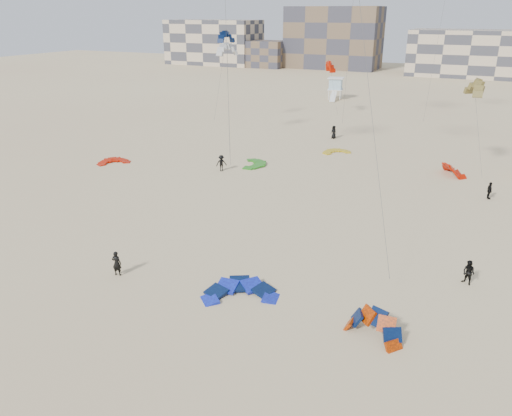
% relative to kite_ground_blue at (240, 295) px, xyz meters
% --- Properties ---
extents(ground, '(320.00, 320.00, 0.00)m').
position_rel_kite_ground_blue_xyz_m(ground, '(-4.72, -1.70, 0.00)').
color(ground, '#D1C08C').
rests_on(ground, ground).
extents(kite_ground_blue, '(6.09, 6.19, 2.09)m').
position_rel_kite_ground_blue_xyz_m(kite_ground_blue, '(0.00, 0.00, 0.00)').
color(kite_ground_blue, '#1234DE').
rests_on(kite_ground_blue, ground).
extents(kite_ground_orange, '(4.25, 4.21, 3.24)m').
position_rel_kite_ground_blue_xyz_m(kite_ground_orange, '(8.45, -0.66, 0.00)').
color(kite_ground_orange, '#FF4300').
rests_on(kite_ground_orange, ground).
extents(kite_ground_red, '(4.93, 4.91, 1.26)m').
position_rel_kite_ground_blue_xyz_m(kite_ground_red, '(-26.71, 19.87, 0.00)').
color(kite_ground_red, red).
rests_on(kite_ground_red, ground).
extents(kite_ground_green, '(5.03, 4.88, 0.65)m').
position_rel_kite_ground_blue_xyz_m(kite_ground_green, '(-11.51, 26.20, 0.00)').
color(kite_ground_green, '#1C8E1D').
rests_on(kite_ground_green, ground).
extents(kite_ground_red_far, '(4.87, 4.84, 3.54)m').
position_rel_kite_ground_blue_xyz_m(kite_ground_red_far, '(9.77, 32.00, 0.00)').
color(kite_ground_red_far, red).
rests_on(kite_ground_red_far, ground).
extents(kite_ground_yellow, '(4.61, 4.64, 0.61)m').
position_rel_kite_ground_blue_xyz_m(kite_ground_yellow, '(-4.39, 35.43, 0.00)').
color(kite_ground_yellow, '#D3C411').
rests_on(kite_ground_yellow, ground).
extents(kitesurfer_main, '(0.72, 0.56, 1.76)m').
position_rel_kite_ground_blue_xyz_m(kitesurfer_main, '(-8.64, -1.19, 0.88)').
color(kitesurfer_main, black).
rests_on(kitesurfer_main, ground).
extents(kitesurfer_b, '(1.02, 0.96, 1.68)m').
position_rel_kite_ground_blue_xyz_m(kitesurfer_b, '(12.74, 7.53, 0.84)').
color(kitesurfer_b, black).
rests_on(kitesurfer_b, ground).
extents(kitesurfer_c, '(1.33, 1.26, 1.81)m').
position_rel_kite_ground_blue_xyz_m(kitesurfer_c, '(-13.70, 22.46, 0.91)').
color(kitesurfer_c, black).
rests_on(kitesurfer_c, ground).
extents(kitesurfer_d, '(0.72, 1.06, 1.67)m').
position_rel_kite_ground_blue_xyz_m(kitesurfer_d, '(13.48, 25.41, 0.83)').
color(kitesurfer_d, black).
rests_on(kitesurfer_d, ground).
extents(kitesurfer_e, '(1.03, 0.86, 1.80)m').
position_rel_kite_ground_blue_xyz_m(kitesurfer_e, '(-6.94, 42.55, 0.90)').
color(kitesurfer_e, black).
rests_on(kitesurfer_e, ground).
extents(kite_fly_grey, '(7.77, 12.51, 11.99)m').
position_rel_kite_ground_blue_xyz_m(kite_fly_grey, '(-19.92, 35.87, 11.77)').
color(kite_fly_grey, white).
rests_on(kite_fly_grey, ground).
extents(kite_fly_olive, '(4.30, 6.54, 9.37)m').
position_rel_kite_ground_blue_xyz_m(kite_fly_olive, '(10.55, 33.18, 9.06)').
color(kite_fly_olive, olive).
rests_on(kite_fly_olive, ground).
extents(kite_fly_navy, '(3.67, 3.80, 13.06)m').
position_rel_kite_ground_blue_xyz_m(kite_fly_navy, '(-24.43, 43.94, 12.89)').
color(kite_fly_navy, '#071942').
rests_on(kite_fly_navy, ground).
extents(kite_fly_red, '(4.67, 4.88, 8.22)m').
position_rel_kite_ground_blue_xyz_m(kite_fly_red, '(-12.42, 57.30, 8.00)').
color(kite_fly_red, red).
rests_on(kite_fly_red, ground).
extents(lifeguard_tower_far, '(3.44, 6.06, 4.26)m').
position_rel_kite_ground_blue_xyz_m(lifeguard_tower_far, '(-16.57, 75.14, 2.11)').
color(lifeguard_tower_far, white).
rests_on(lifeguard_tower_far, ground).
extents(condo_west_a, '(30.00, 15.00, 14.00)m').
position_rel_kite_ground_blue_xyz_m(condo_west_a, '(-74.72, 128.30, 7.00)').
color(condo_west_a, beige).
rests_on(condo_west_a, ground).
extents(condo_west_b, '(28.00, 14.00, 18.00)m').
position_rel_kite_ground_blue_xyz_m(condo_west_b, '(-34.72, 132.30, 9.00)').
color(condo_west_b, brown).
rests_on(condo_west_b, ground).
extents(condo_mid, '(32.00, 16.00, 12.00)m').
position_rel_kite_ground_blue_xyz_m(condo_mid, '(5.28, 128.30, 6.00)').
color(condo_mid, beige).
rests_on(condo_mid, ground).
extents(condo_fill_left, '(12.00, 10.00, 8.00)m').
position_rel_kite_ground_blue_xyz_m(condo_fill_left, '(-54.72, 126.30, 4.00)').
color(condo_fill_left, brown).
rests_on(condo_fill_left, ground).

